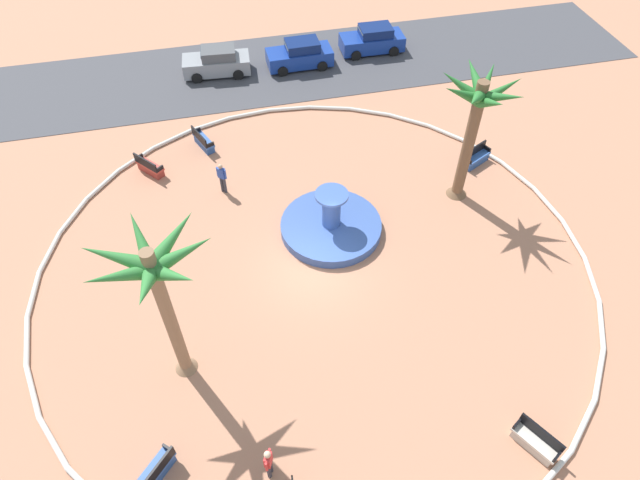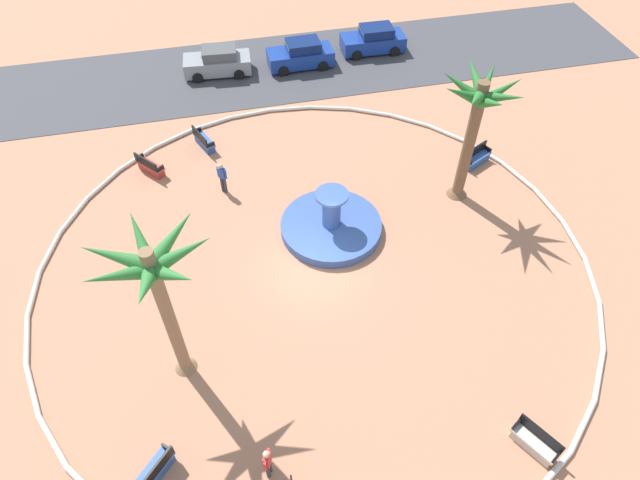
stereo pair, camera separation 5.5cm
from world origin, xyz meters
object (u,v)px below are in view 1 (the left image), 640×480
object	(u,v)px
bench_east	(150,167)
bench_southwest	(203,142)
bench_north	(476,158)
fountain	(331,225)
palm_tree_by_curb	(476,112)
person_cyclist_helmet	(269,462)
person_pedestrian_stroll	(222,177)
bench_southeast	(155,473)
parked_car_second	(300,55)
palm_tree_near_fountain	(157,281)
bench_west	(535,442)
parked_car_third	(372,40)
parked_car_leftmost	(217,62)

from	to	relation	value
bench_east	bench_southwest	bearing A→B (deg)	27.46
bench_east	bench_north	bearing A→B (deg)	-10.72
fountain	palm_tree_by_curb	distance (m)	7.90
palm_tree_by_curb	person_cyclist_helmet	distance (m)	16.02
bench_east	person_pedestrian_stroll	world-z (taller)	person_pedestrian_stroll
palm_tree_by_curb	bench_southeast	size ratio (longest dim) A/B	4.26
bench_east	parked_car_second	world-z (taller)	parked_car_second
palm_tree_near_fountain	bench_southeast	size ratio (longest dim) A/B	4.51
bench_west	bench_north	world-z (taller)	same
bench_southeast	bench_southwest	xyz separation A→B (m)	(3.03, 16.72, 0.00)
bench_east	parked_car_second	size ratio (longest dim) A/B	0.38
palm_tree_near_fountain	person_cyclist_helmet	xyz separation A→B (m)	(2.36, -4.50, -4.26)
bench_north	parked_car_second	size ratio (longest dim) A/B	0.41
bench_west	bench_southeast	world-z (taller)	same
palm_tree_by_curb	bench_west	xyz separation A→B (m)	(-2.32, -12.14, -4.37)
parked_car_third	bench_southeast	bearing A→B (deg)	-120.95
parked_car_third	bench_southwest	bearing A→B (deg)	-146.90
bench_east	bench_north	world-z (taller)	same
palm_tree_by_curb	bench_southwest	size ratio (longest dim) A/B	3.85
fountain	bench_west	world-z (taller)	fountain
palm_tree_by_curb	parked_car_second	size ratio (longest dim) A/B	1.59
palm_tree_near_fountain	palm_tree_by_curb	world-z (taller)	palm_tree_near_fountain
parked_car_second	bench_north	bearing A→B (deg)	-58.94
bench_southwest	parked_car_leftmost	bearing A→B (deg)	77.87
palm_tree_by_curb	bench_east	distance (m)	15.81
bench_southwest	person_pedestrian_stroll	bearing A→B (deg)	-80.14
palm_tree_by_curb	palm_tree_near_fountain	bearing A→B (deg)	-154.02
bench_north	person_pedestrian_stroll	bearing A→B (deg)	176.29
fountain	parked_car_third	xyz separation A→B (m)	(6.42, 14.87, 0.46)
palm_tree_near_fountain	bench_southeast	world-z (taller)	palm_tree_near_fountain
bench_north	person_cyclist_helmet	bearing A→B (deg)	-134.76
person_cyclist_helmet	parked_car_leftmost	bearing A→B (deg)	87.74
parked_car_second	bench_west	bearing A→B (deg)	-84.04
person_cyclist_helmet	parked_car_leftmost	xyz separation A→B (m)	(0.97, 24.51, -0.16)
person_cyclist_helmet	parked_car_second	distance (m)	24.95
fountain	bench_north	distance (m)	8.80
bench_east	bench_southeast	world-z (taller)	same
bench_southeast	parked_car_third	distance (m)	28.23
fountain	palm_tree_near_fountain	distance (m)	10.11
bench_west	parked_car_leftmost	xyz separation A→B (m)	(-7.73, 25.63, 0.43)
bench_southeast	person_pedestrian_stroll	xyz separation A→B (m)	(3.67, 13.03, 0.60)
palm_tree_by_curb	bench_southeast	xyz separation A→B (m)	(-14.59, -10.28, -4.37)
fountain	bench_east	xyz separation A→B (m)	(-7.86, 5.94, 0.03)
bench_north	parked_car_second	bearing A→B (deg)	121.06
person_pedestrian_stroll	parked_car_second	bearing A→B (deg)	60.28
person_cyclist_helmet	bench_north	bearing A→B (deg)	45.24
bench_west	bench_southwest	world-z (taller)	same
palm_tree_by_curb	parked_car_leftmost	bearing A→B (deg)	126.66
bench_southwest	person_pedestrian_stroll	distance (m)	3.79
person_pedestrian_stroll	parked_car_leftmost	size ratio (longest dim) A/B	0.41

